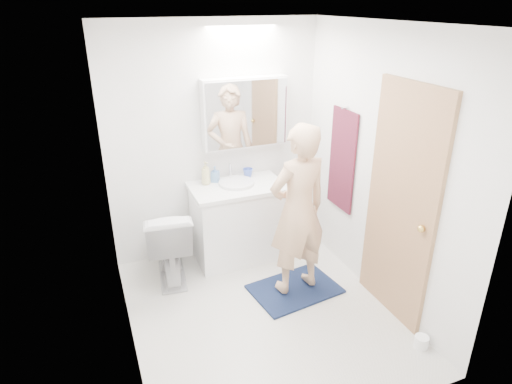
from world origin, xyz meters
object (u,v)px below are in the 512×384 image
toothbrush_cup (248,173)px  soap_bottle_a (206,173)px  medicine_cabinet (245,113)px  soap_bottle_b (215,174)px  person (298,211)px  toilet_paper_roll (421,342)px  toilet (169,242)px  vanity_cabinet (238,223)px

toothbrush_cup → soap_bottle_a: bearing=-178.8°
medicine_cabinet → soap_bottle_b: 0.69m
medicine_cabinet → person: (0.12, -1.00, -0.66)m
soap_bottle_b → toothbrush_cup: (0.35, -0.02, -0.03)m
person → toilet_paper_roll: (0.60, -1.05, -0.79)m
person → toothbrush_cup: (-0.11, 0.95, 0.03)m
medicine_cabinet → person: 1.20m
toilet → soap_bottle_b: soap_bottle_b is taller
medicine_cabinet → toilet: bearing=-160.6°
medicine_cabinet → toilet_paper_roll: 2.61m
vanity_cabinet → toilet_paper_roll: size_ratio=8.18×
vanity_cabinet → toothbrush_cup: (0.17, 0.16, 0.48)m
medicine_cabinet → soap_bottle_b: bearing=-175.0°
person → toilet_paper_roll: bearing=111.9°
person → soap_bottle_a: (-0.57, 0.94, 0.10)m
toothbrush_cup → toilet_paper_roll: (0.70, -2.00, -0.82)m
vanity_cabinet → soap_bottle_a: 0.64m
vanity_cabinet → person: (0.28, -0.79, 0.45)m
person → toilet: bearing=-40.6°
medicine_cabinet → toilet_paper_roll: size_ratio=8.00×
soap_bottle_a → soap_bottle_b: (0.11, 0.03, -0.04)m
soap_bottle_a → toothbrush_cup: (0.46, 0.01, -0.07)m
vanity_cabinet → toilet: 0.77m
toothbrush_cup → toilet_paper_roll: size_ratio=0.97×
soap_bottle_b → medicine_cabinet: bearing=5.0°
soap_bottle_b → toilet_paper_roll: soap_bottle_b is taller
soap_bottle_a → toothbrush_cup: size_ratio=2.23×
vanity_cabinet → medicine_cabinet: size_ratio=1.02×
soap_bottle_a → soap_bottle_b: bearing=15.6°
vanity_cabinet → medicine_cabinet: 1.14m
toilet → toothbrush_cup: 1.09m
person → soap_bottle_a: 1.10m
vanity_cabinet → person: bearing=-70.3°
medicine_cabinet → soap_bottle_a: medicine_cabinet is taller
medicine_cabinet → toothbrush_cup: size_ratio=8.22×
soap_bottle_b → toilet_paper_roll: (1.06, -2.02, -0.85)m
toilet → person: person is taller
person → soap_bottle_b: (-0.46, 0.97, 0.06)m
toilet → toothbrush_cup: toothbrush_cup is taller
toilet → toothbrush_cup: (0.93, 0.28, 0.49)m
medicine_cabinet → toothbrush_cup: (0.01, -0.05, -0.63)m
toilet_paper_roll → medicine_cabinet: bearing=109.2°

